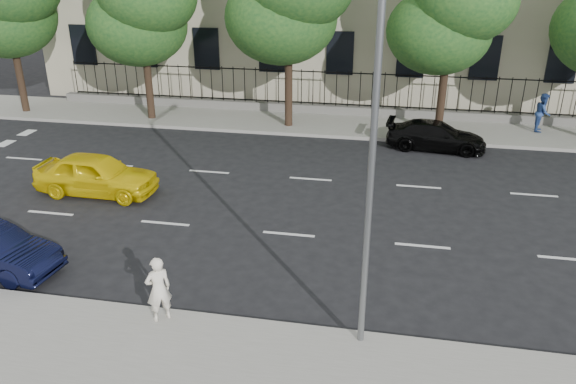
% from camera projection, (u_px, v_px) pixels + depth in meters
% --- Properties ---
extents(ground, '(120.00, 120.00, 0.00)m').
position_uv_depth(ground, '(272.00, 278.00, 14.90)').
color(ground, black).
rests_on(ground, ground).
extents(near_sidewalk, '(60.00, 4.00, 0.15)m').
position_uv_depth(near_sidewalk, '(230.00, 381.00, 11.27)').
color(near_sidewalk, gray).
rests_on(near_sidewalk, ground).
extents(far_sidewalk, '(60.00, 4.00, 0.15)m').
position_uv_depth(far_sidewalk, '(332.00, 124.00, 27.46)').
color(far_sidewalk, gray).
rests_on(far_sidewalk, ground).
extents(lane_markings, '(49.60, 4.62, 0.01)m').
position_uv_depth(lane_markings, '(301.00, 204.00, 19.17)').
color(lane_markings, silver).
rests_on(lane_markings, ground).
extents(iron_fence, '(30.00, 0.50, 2.20)m').
position_uv_depth(iron_fence, '(336.00, 104.00, 28.76)').
color(iron_fence, slate).
rests_on(iron_fence, far_sidewalk).
extents(street_light, '(0.25, 3.32, 8.05)m').
position_uv_depth(street_light, '(376.00, 112.00, 10.81)').
color(street_light, slate).
rests_on(street_light, near_sidewalk).
extents(tree_d, '(5.34, 4.94, 8.84)m').
position_uv_depth(tree_d, '(453.00, 4.00, 23.72)').
color(tree_d, '#382619').
rests_on(tree_d, far_sidewalk).
extents(yellow_taxi, '(4.33, 1.82, 1.46)m').
position_uv_depth(yellow_taxi, '(96.00, 174.00, 19.69)').
color(yellow_taxi, yellow).
rests_on(yellow_taxi, ground).
extents(black_sedan, '(4.34, 2.10, 1.22)m').
position_uv_depth(black_sedan, '(436.00, 136.00, 24.07)').
color(black_sedan, black).
rests_on(black_sedan, ground).
extents(woman_near, '(0.70, 0.68, 1.62)m').
position_uv_depth(woman_near, '(158.00, 289.00, 12.71)').
color(woman_near, white).
rests_on(woman_near, near_sidewalk).
extents(pedestrian_far, '(0.85, 0.99, 1.77)m').
position_uv_depth(pedestrian_far, '(543.00, 112.00, 25.84)').
color(pedestrian_far, '#2B478C').
rests_on(pedestrian_far, far_sidewalk).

